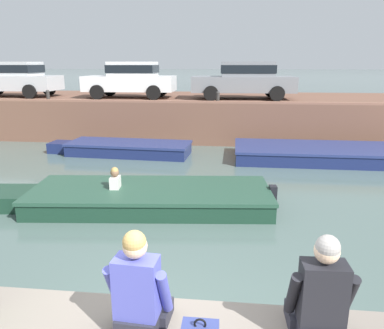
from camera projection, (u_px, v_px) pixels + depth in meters
The scene contains 14 objects.
ground_plane at pixel (202, 194), 9.27m from camera, with size 400.00×400.00×0.00m, color #4C605B.
far_quay_wall at pixel (217, 115), 17.27m from camera, with size 60.00×6.00×1.66m, color brown.
far_wall_coping at pixel (214, 102), 14.28m from camera, with size 60.00×0.24×0.08m, color brown.
boat_moored_west_navy at pixel (124, 148), 13.24m from camera, with size 5.15×1.75×0.45m.
boat_moored_central_navy at pixel (331, 154), 12.38m from camera, with size 6.89×2.33×0.47m.
motorboat_passing at pixel (140, 197), 8.42m from camera, with size 6.53×2.43×0.92m.
car_leftmost_silver at pixel (12, 78), 16.86m from camera, with size 4.22×1.93×1.54m.
car_left_inner_white at pixel (131, 78), 16.29m from camera, with size 3.90×1.91×1.54m.
car_centre_grey at pixel (244, 79), 15.78m from camera, with size 4.36×2.06×1.54m.
mooring_bollard_west at pixel (48, 95), 15.06m from camera, with size 0.15×0.15×0.45m.
mooring_bollard_mid at pixel (218, 97), 14.34m from camera, with size 0.15×0.15×0.45m.
person_seated_right at pixel (139, 293), 3.12m from camera, with size 0.55×0.55×0.97m.
person_seated_middle at pixel (320, 299), 3.05m from camera, with size 0.54×0.53×0.97m.
bottle_drink at pixel (136, 319), 3.23m from camera, with size 0.06×0.06×0.20m.
Camera 1 is at (0.71, -3.16, 3.14)m, focal length 35.00 mm.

